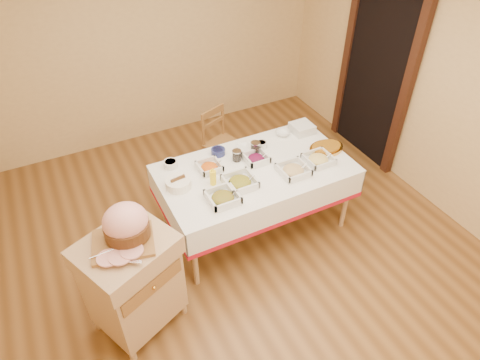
{
  "coord_description": "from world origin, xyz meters",
  "views": [
    {
      "loc": [
        -1.28,
        -2.48,
        3.23
      ],
      "look_at": [
        0.09,
        0.2,
        0.77
      ],
      "focal_mm": 32.0,
      "sensor_mm": 36.0,
      "label": 1
    }
  ],
  "objects_px": {
    "preserve_jar_left": "(237,156)",
    "plate_stack": "(302,128)",
    "bread_basket": "(178,183)",
    "dining_chair": "(221,143)",
    "butcher_cart": "(133,280)",
    "preserve_jar_right": "(255,148)",
    "brass_platter": "(326,148)",
    "mustard_bottle": "(213,177)",
    "dining_table": "(255,181)",
    "ham_on_board": "(125,226)"
  },
  "relations": [
    {
      "from": "preserve_jar_left",
      "to": "plate_stack",
      "type": "relative_size",
      "value": 0.52
    },
    {
      "from": "dining_table",
      "to": "preserve_jar_left",
      "type": "xyz_separation_m",
      "value": [
        -0.1,
        0.19,
        0.21
      ]
    },
    {
      "from": "ham_on_board",
      "to": "bread_basket",
      "type": "height_order",
      "value": "ham_on_board"
    },
    {
      "from": "ham_on_board",
      "to": "dining_table",
      "type": "bearing_deg",
      "value": 21.39
    },
    {
      "from": "plate_stack",
      "to": "preserve_jar_left",
      "type": "bearing_deg",
      "value": -170.63
    },
    {
      "from": "preserve_jar_left",
      "to": "mustard_bottle",
      "type": "xyz_separation_m",
      "value": [
        -0.35,
        -0.22,
        0.03
      ]
    },
    {
      "from": "dining_table",
      "to": "bread_basket",
      "type": "distance_m",
      "value": 0.77
    },
    {
      "from": "dining_table",
      "to": "ham_on_board",
      "type": "distance_m",
      "value": 1.51
    },
    {
      "from": "butcher_cart",
      "to": "preserve_jar_right",
      "type": "relative_size",
      "value": 7.66
    },
    {
      "from": "ham_on_board",
      "to": "mustard_bottle",
      "type": "distance_m",
      "value": 1.04
    },
    {
      "from": "dining_table",
      "to": "dining_chair",
      "type": "distance_m",
      "value": 1.0
    },
    {
      "from": "butcher_cart",
      "to": "preserve_jar_right",
      "type": "height_order",
      "value": "butcher_cart"
    },
    {
      "from": "bread_basket",
      "to": "dining_chair",
      "type": "bearing_deg",
      "value": 47.52
    },
    {
      "from": "preserve_jar_left",
      "to": "bread_basket",
      "type": "distance_m",
      "value": 0.65
    },
    {
      "from": "dining_table",
      "to": "preserve_jar_right",
      "type": "distance_m",
      "value": 0.33
    },
    {
      "from": "preserve_jar_left",
      "to": "brass_platter",
      "type": "height_order",
      "value": "preserve_jar_left"
    },
    {
      "from": "mustard_bottle",
      "to": "bread_basket",
      "type": "xyz_separation_m",
      "value": [
        -0.29,
        0.1,
        -0.04
      ]
    },
    {
      "from": "dining_chair",
      "to": "ham_on_board",
      "type": "xyz_separation_m",
      "value": [
        -1.43,
        -1.5,
        0.65
      ]
    },
    {
      "from": "bread_basket",
      "to": "plate_stack",
      "type": "relative_size",
      "value": 1.07
    },
    {
      "from": "butcher_cart",
      "to": "preserve_jar_right",
      "type": "xyz_separation_m",
      "value": [
        1.5,
        0.78,
        0.28
      ]
    },
    {
      "from": "dining_chair",
      "to": "brass_platter",
      "type": "bearing_deg",
      "value": -56.71
    },
    {
      "from": "ham_on_board",
      "to": "bread_basket",
      "type": "bearing_deg",
      "value": 44.97
    },
    {
      "from": "mustard_bottle",
      "to": "brass_platter",
      "type": "height_order",
      "value": "mustard_bottle"
    },
    {
      "from": "dining_table",
      "to": "preserve_jar_left",
      "type": "relative_size",
      "value": 16.15
    },
    {
      "from": "preserve_jar_left",
      "to": "mustard_bottle",
      "type": "bearing_deg",
      "value": -147.28
    },
    {
      "from": "mustard_bottle",
      "to": "bread_basket",
      "type": "bearing_deg",
      "value": 160.95
    },
    {
      "from": "mustard_bottle",
      "to": "bread_basket",
      "type": "distance_m",
      "value": 0.31
    },
    {
      "from": "dining_table",
      "to": "plate_stack",
      "type": "relative_size",
      "value": 8.48
    },
    {
      "from": "ham_on_board",
      "to": "brass_platter",
      "type": "height_order",
      "value": "ham_on_board"
    },
    {
      "from": "dining_chair",
      "to": "preserve_jar_right",
      "type": "bearing_deg",
      "value": -88.05
    },
    {
      "from": "ham_on_board",
      "to": "preserve_jar_left",
      "type": "height_order",
      "value": "ham_on_board"
    },
    {
      "from": "bread_basket",
      "to": "ham_on_board",
      "type": "bearing_deg",
      "value": -135.03
    },
    {
      "from": "dining_chair",
      "to": "mustard_bottle",
      "type": "bearing_deg",
      "value": -118.14
    },
    {
      "from": "preserve_jar_left",
      "to": "brass_platter",
      "type": "bearing_deg",
      "value": -15.84
    },
    {
      "from": "dining_table",
      "to": "dining_chair",
      "type": "relative_size",
      "value": 2.21
    },
    {
      "from": "plate_stack",
      "to": "brass_platter",
      "type": "height_order",
      "value": "plate_stack"
    },
    {
      "from": "bread_basket",
      "to": "dining_table",
      "type": "bearing_deg",
      "value": -5.27
    },
    {
      "from": "ham_on_board",
      "to": "bread_basket",
      "type": "relative_size",
      "value": 2.0
    },
    {
      "from": "butcher_cart",
      "to": "preserve_jar_left",
      "type": "bearing_deg",
      "value": 30.39
    },
    {
      "from": "ham_on_board",
      "to": "brass_platter",
      "type": "relative_size",
      "value": 1.26
    },
    {
      "from": "dining_table",
      "to": "ham_on_board",
      "type": "bearing_deg",
      "value": -158.61
    },
    {
      "from": "dining_table",
      "to": "brass_platter",
      "type": "height_order",
      "value": "brass_platter"
    },
    {
      "from": "dining_table",
      "to": "bread_basket",
      "type": "relative_size",
      "value": 7.92
    },
    {
      "from": "preserve_jar_left",
      "to": "plate_stack",
      "type": "distance_m",
      "value": 0.85
    },
    {
      "from": "ham_on_board",
      "to": "preserve_jar_right",
      "type": "xyz_separation_m",
      "value": [
        1.45,
        0.74,
        -0.26
      ]
    },
    {
      "from": "preserve_jar_right",
      "to": "dining_table",
      "type": "bearing_deg",
      "value": -118.24
    },
    {
      "from": "plate_stack",
      "to": "dining_chair",
      "type": "bearing_deg",
      "value": 134.79
    },
    {
      "from": "dining_table",
      "to": "brass_platter",
      "type": "relative_size",
      "value": 5.01
    },
    {
      "from": "dining_chair",
      "to": "preserve_jar_right",
      "type": "xyz_separation_m",
      "value": [
        0.03,
        -0.76,
        0.39
      ]
    },
    {
      "from": "plate_stack",
      "to": "dining_table",
      "type": "bearing_deg",
      "value": -155.88
    }
  ]
}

